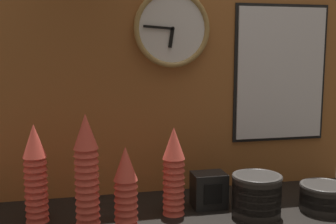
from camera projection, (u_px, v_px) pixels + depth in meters
ground_plane at (164, 222)px, 1.38m from camera, size 1.60×0.56×0.04m
wall_tiled_back at (149, 54)px, 1.56m from camera, size 1.60×0.03×1.05m
cup_stack_left at (36, 173)px, 1.31m from camera, size 0.07×0.07×0.31m
cup_stack_center_right at (174, 171)px, 1.38m from camera, size 0.07×0.07×0.29m
cup_stack_center_left at (87, 173)px, 1.25m from camera, size 0.07×0.07×0.36m
cup_stack_center at (126, 187)px, 1.28m from camera, size 0.07×0.07×0.25m
bowl_stack_far_right at (324, 196)px, 1.42m from camera, size 0.16×0.16×0.09m
bowl_stack_right at (257, 194)px, 1.37m from camera, size 0.16×0.16×0.14m
wall_clock at (172, 29)px, 1.53m from camera, size 0.28×0.03×0.28m
menu_board at (281, 74)px, 1.66m from camera, size 0.39×0.01×0.54m
napkin_dispenser at (209, 190)px, 1.45m from camera, size 0.12×0.09×0.12m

